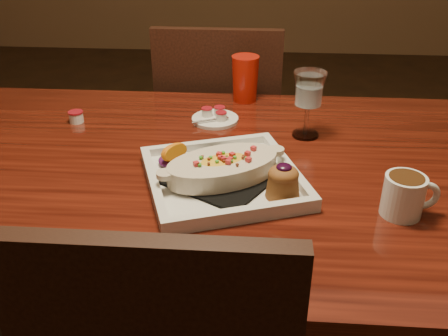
# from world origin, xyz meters

# --- Properties ---
(table) EXTENTS (1.50, 0.90, 0.75)m
(table) POSITION_xyz_m (0.00, 0.00, 0.65)
(table) COLOR maroon
(table) RESTS_ON floor
(chair_far) EXTENTS (0.42, 0.42, 0.93)m
(chair_far) POSITION_xyz_m (-0.00, 0.63, 0.51)
(chair_far) COLOR black
(chair_far) RESTS_ON floor
(plate) EXTENTS (0.39, 0.39, 0.08)m
(plate) POSITION_xyz_m (0.07, -0.08, 0.78)
(plate) COLOR white
(plate) RESTS_ON table
(coffee_mug) EXTENTS (0.11, 0.08, 0.08)m
(coffee_mug) POSITION_xyz_m (0.41, -0.16, 0.79)
(coffee_mug) COLOR white
(coffee_mug) RESTS_ON table
(goblet) EXTENTS (0.08, 0.08, 0.17)m
(goblet) POSITION_xyz_m (0.25, 0.17, 0.86)
(goblet) COLOR silver
(goblet) RESTS_ON table
(saucer) EXTENTS (0.12, 0.12, 0.08)m
(saucer) POSITION_xyz_m (0.02, 0.25, 0.76)
(saucer) COLOR white
(saucer) RESTS_ON table
(creamer_loose) EXTENTS (0.04, 0.04, 0.03)m
(creamer_loose) POSITION_xyz_m (-0.35, 0.21, 0.77)
(creamer_loose) COLOR silver
(creamer_loose) RESTS_ON table
(red_tumbler) EXTENTS (0.08, 0.08, 0.13)m
(red_tumbler) POSITION_xyz_m (0.09, 0.40, 0.82)
(red_tumbler) COLOR red
(red_tumbler) RESTS_ON table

